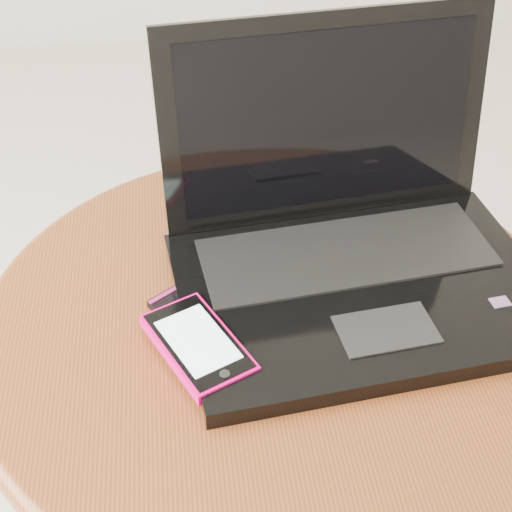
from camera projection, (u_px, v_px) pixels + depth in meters
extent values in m
cylinder|color=#542E1C|center=(274.00, 454.00, 0.93)|extent=(0.10, 0.10, 0.44)
cylinder|color=#623214|center=(278.00, 319.00, 0.78)|extent=(0.60, 0.60, 0.03)
torus|color=#623214|center=(278.00, 319.00, 0.78)|extent=(0.63, 0.63, 0.03)
cube|color=black|center=(362.00, 291.00, 0.78)|extent=(0.41, 0.30, 0.02)
cube|color=black|center=(346.00, 252.00, 0.81)|extent=(0.33, 0.15, 0.00)
cube|color=black|center=(386.00, 329.00, 0.72)|extent=(0.10, 0.07, 0.00)
cube|color=red|center=(500.00, 302.00, 0.75)|extent=(0.02, 0.02, 0.00)
cube|color=black|center=(326.00, 118.00, 0.81)|extent=(0.37, 0.08, 0.23)
cube|color=black|center=(327.00, 120.00, 0.81)|extent=(0.33, 0.07, 0.19)
cube|color=black|center=(198.00, 318.00, 0.76)|extent=(0.10, 0.11, 0.01)
cube|color=#9E1F65|center=(170.00, 291.00, 0.78)|extent=(0.05, 0.04, 0.00)
cube|color=#F80576|center=(198.00, 345.00, 0.71)|extent=(0.11, 0.14, 0.01)
cube|color=black|center=(198.00, 340.00, 0.71)|extent=(0.10, 0.13, 0.00)
cube|color=#BEEEEC|center=(198.00, 340.00, 0.71)|extent=(0.08, 0.10, 0.00)
cylinder|color=black|center=(225.00, 374.00, 0.67)|extent=(0.01, 0.01, 0.00)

